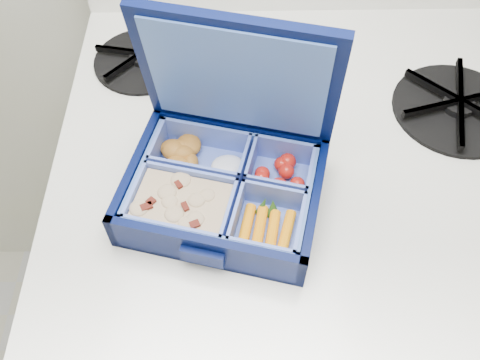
{
  "coord_description": "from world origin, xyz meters",
  "views": [
    {
      "loc": [
        -0.16,
        1.18,
        1.53
      ],
      "look_at": [
        -0.15,
        1.53,
        1.04
      ],
      "focal_mm": 38.0,
      "sensor_mm": 36.0,
      "label": 1
    }
  ],
  "objects_px": {
    "burner_grate": "(459,104)",
    "fork": "(264,105)",
    "bento_box": "(224,191)",
    "stove": "(279,282)"
  },
  "relations": [
    {
      "from": "burner_grate",
      "to": "fork",
      "type": "distance_m",
      "value": 0.27
    },
    {
      "from": "bento_box",
      "to": "burner_grate",
      "type": "height_order",
      "value": "bento_box"
    },
    {
      "from": "burner_grate",
      "to": "stove",
      "type": "bearing_deg",
      "value": -172.18
    },
    {
      "from": "stove",
      "to": "fork",
      "type": "xyz_separation_m",
      "value": [
        -0.05,
        0.04,
        0.5
      ]
    },
    {
      "from": "stove",
      "to": "bento_box",
      "type": "bearing_deg",
      "value": -131.6
    },
    {
      "from": "stove",
      "to": "burner_grate",
      "type": "height_order",
      "value": "burner_grate"
    },
    {
      "from": "stove",
      "to": "bento_box",
      "type": "relative_size",
      "value": 4.41
    },
    {
      "from": "burner_grate",
      "to": "fork",
      "type": "height_order",
      "value": "burner_grate"
    },
    {
      "from": "stove",
      "to": "burner_grate",
      "type": "xyz_separation_m",
      "value": [
        0.22,
        0.03,
        0.51
      ]
    },
    {
      "from": "bento_box",
      "to": "burner_grate",
      "type": "bearing_deg",
      "value": 39.2
    }
  ]
}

